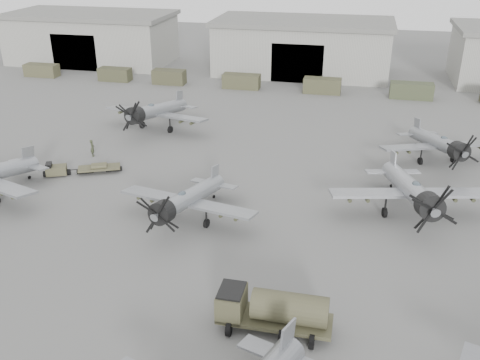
# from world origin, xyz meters

# --- Properties ---
(ground) EXTENTS (220.00, 220.00, 0.00)m
(ground) POSITION_xyz_m (0.00, 0.00, 0.00)
(ground) COLOR #535351
(ground) RESTS_ON ground
(hangar_left) EXTENTS (29.00, 14.80, 8.70)m
(hangar_left) POSITION_xyz_m (-38.00, 61.96, 4.37)
(hangar_left) COLOR #9A9990
(hangar_left) RESTS_ON ground
(hangar_center) EXTENTS (29.00, 14.80, 8.70)m
(hangar_center) POSITION_xyz_m (0.00, 61.96, 4.37)
(hangar_center) COLOR #9A9990
(hangar_center) RESTS_ON ground
(support_truck_0) EXTENTS (5.49, 2.20, 2.00)m
(support_truck_0) POSITION_xyz_m (-41.35, 50.00, 1.00)
(support_truck_0) COLOR #47452E
(support_truck_0) RESTS_ON ground
(support_truck_1) EXTENTS (5.07, 2.20, 2.03)m
(support_truck_1) POSITION_xyz_m (-28.38, 50.00, 1.01)
(support_truck_1) COLOR #3C3D28
(support_truck_1) RESTS_ON ground
(support_truck_2) EXTENTS (5.04, 2.20, 2.20)m
(support_truck_2) POSITION_xyz_m (-19.28, 50.00, 1.10)
(support_truck_2) COLOR #3D3C28
(support_truck_2) RESTS_ON ground
(support_truck_3) EXTENTS (5.62, 2.20, 2.15)m
(support_truck_3) POSITION_xyz_m (-7.73, 50.00, 1.07)
(support_truck_3) COLOR #41412B
(support_truck_3) RESTS_ON ground
(support_truck_4) EXTENTS (5.45, 2.20, 2.21)m
(support_truck_4) POSITION_xyz_m (4.45, 50.00, 1.11)
(support_truck_4) COLOR #41412A
(support_truck_4) RESTS_ON ground
(support_truck_5) EXTENTS (5.97, 2.20, 2.26)m
(support_truck_5) POSITION_xyz_m (17.08, 50.00, 1.13)
(support_truck_5) COLOR #3B412B
(support_truck_5) RESTS_ON ground
(aircraft_mid_1) EXTENTS (11.85, 10.67, 4.70)m
(aircraft_mid_1) POSITION_xyz_m (-3.11, 8.56, 2.14)
(aircraft_mid_1) COLOR gray
(aircraft_mid_1) RESTS_ON ground
(aircraft_mid_2) EXTENTS (13.48, 12.14, 5.36)m
(aircraft_mid_2) POSITION_xyz_m (14.73, 13.62, 2.44)
(aircraft_mid_2) COLOR #989AA0
(aircraft_mid_2) RESTS_ON ground
(aircraft_far_0) EXTENTS (13.20, 11.88, 5.24)m
(aircraft_far_0) POSITION_xyz_m (-13.66, 29.17, 2.38)
(aircraft_far_0) COLOR gray
(aircraft_far_0) RESTS_ON ground
(aircraft_far_1) EXTENTS (11.86, 10.71, 4.79)m
(aircraft_far_1) POSITION_xyz_m (18.26, 26.06, 2.18)
(aircraft_far_1) COLOR gray
(aircraft_far_1) RESTS_ON ground
(fuel_tanker) EXTENTS (6.85, 3.12, 2.64)m
(fuel_tanker) POSITION_xyz_m (5.88, -2.53, 1.52)
(fuel_tanker) COLOR #44422C
(fuel_tanker) RESTS_ON ground
(tug_trailer) EXTENTS (6.96, 4.12, 1.42)m
(tug_trailer) POSITION_xyz_m (-17.00, 15.40, 0.53)
(tug_trailer) COLOR #4A4830
(tug_trailer) RESTS_ON ground
(ground_crew) EXTENTS (0.66, 0.79, 1.84)m
(ground_crew) POSITION_xyz_m (-17.26, 20.16, 0.92)
(ground_crew) COLOR #353B26
(ground_crew) RESTS_ON ground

